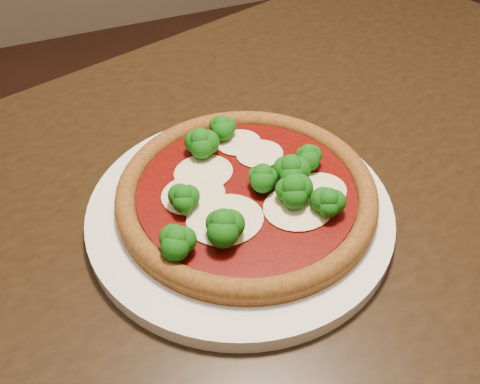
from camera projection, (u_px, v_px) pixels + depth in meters
name	position (u px, v px, depth m)	size (l,w,h in m)	color
dining_table	(274.00, 228.00, 0.73)	(1.40, 1.08, 0.75)	black
plate	(240.00, 212.00, 0.60)	(0.34, 0.34, 0.02)	white
pizza	(247.00, 191.00, 0.59)	(0.29, 0.29, 0.06)	brown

